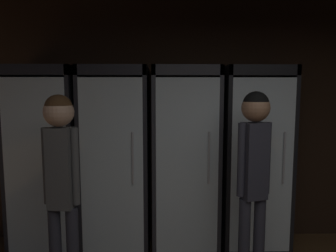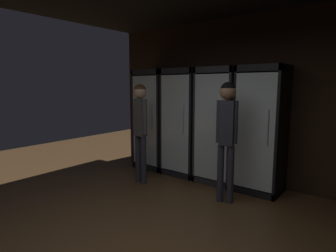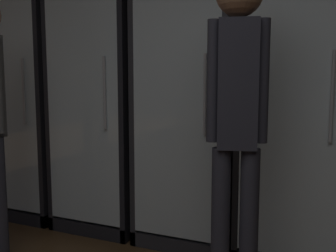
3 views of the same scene
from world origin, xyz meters
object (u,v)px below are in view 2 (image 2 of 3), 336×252
object	(u,v)px
shopper_near	(140,120)
shopper_far	(227,125)
cooler_center	(220,127)
cooler_right	(262,131)
cooler_left	(185,123)
cooler_far_left	(156,120)

from	to	relation	value
shopper_near	shopper_far	world-z (taller)	shopper_far
cooler_center	cooler_right	distance (m)	0.72
cooler_left	shopper_near	bearing A→B (deg)	-106.98
cooler_left	shopper_near	size ratio (longest dim) A/B	1.17
cooler_far_left	shopper_near	bearing A→B (deg)	-64.12
cooler_right	shopper_far	bearing A→B (deg)	-105.82
cooler_center	shopper_near	distance (m)	1.36
cooler_far_left	cooler_left	distance (m)	0.72
cooler_right	cooler_left	bearing A→B (deg)	179.97
cooler_center	cooler_right	size ratio (longest dim) A/B	1.00
shopper_near	cooler_right	bearing A→B (deg)	27.92
cooler_center	shopper_far	bearing A→B (deg)	-56.75
cooler_far_left	shopper_near	size ratio (longest dim) A/B	1.17
shopper_far	cooler_far_left	bearing A→B (deg)	158.44
shopper_near	shopper_far	distance (m)	1.51
cooler_far_left	cooler_left	bearing A→B (deg)	0.06
cooler_far_left	shopper_far	world-z (taller)	cooler_far_left
cooler_center	cooler_right	world-z (taller)	same
cooler_left	shopper_far	xyz separation A→B (m)	(1.23, -0.77, 0.15)
cooler_far_left	shopper_near	distance (m)	1.02
cooler_far_left	shopper_far	distance (m)	2.10
cooler_left	cooler_far_left	bearing A→B (deg)	-179.94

